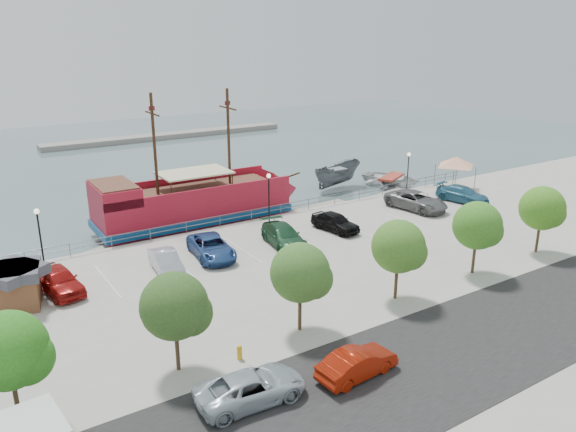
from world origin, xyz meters
TOP-DOWN VIEW (x-y plane):
  - ground at (0.00, 0.00)m, footprint 160.00×160.00m
  - land_slab at (0.00, -21.00)m, footprint 100.00×58.00m
  - street at (0.00, -16.00)m, footprint 100.00×8.00m
  - sidewalk at (0.00, -10.00)m, footprint 100.00×4.00m
  - seawall_railing at (0.00, 7.80)m, footprint 50.00×0.06m
  - far_shore at (10.00, 55.00)m, footprint 40.00×3.00m
  - pirate_ship at (-3.19, 11.73)m, footprint 19.70×5.69m
  - patrol_boat at (13.97, 15.14)m, footprint 6.99×3.59m
  - speedboat at (19.58, 12.51)m, footprint 7.05×7.89m
  - dock_west at (-13.01, 9.20)m, footprint 7.71×5.00m
  - dock_mid at (6.97, 9.20)m, footprint 7.67×2.88m
  - dock_east at (15.97, 9.20)m, footprint 6.65×3.18m
  - shed at (-20.48, 1.39)m, footprint 3.64×3.64m
  - canopy_tent at (21.86, 5.59)m, footprint 5.22×5.22m
  - street_van at (-13.24, -13.97)m, footprint 5.09×2.60m
  - street_sedan at (-8.16, -15.03)m, footprint 4.27×1.78m
  - fire_hydrant at (-12.12, -10.80)m, footprint 0.28×0.28m
  - lamp_post_left at (-18.00, 6.50)m, footprint 0.36×0.36m
  - lamp_post_mid at (0.00, 6.50)m, footprint 0.36×0.36m
  - lamp_post_right at (16.00, 6.50)m, footprint 0.36×0.36m
  - tree_a at (-21.85, -10.07)m, footprint 3.30×3.20m
  - tree_b at (-14.85, -10.07)m, footprint 3.30×3.20m
  - tree_c at (-7.85, -10.07)m, footprint 3.30×3.20m
  - tree_d at (-0.85, -10.07)m, footprint 3.30×3.20m
  - tree_e at (6.15, -10.07)m, footprint 3.30×3.20m
  - tree_f at (13.15, -10.07)m, footprint 3.30×3.20m
  - parked_car_a at (-17.93, 2.00)m, footprint 2.67×5.02m
  - parked_car_b at (-11.17, 1.39)m, footprint 1.96×4.47m
  - parked_car_c at (-7.46, 2.17)m, footprint 3.15×5.64m
  - parked_car_d at (-1.87, 1.27)m, footprint 3.00×5.62m
  - parked_car_e at (3.48, 1.83)m, footprint 2.41×4.66m
  - parked_car_g at (13.24, 2.47)m, footprint 3.56×6.26m
  - parked_car_h at (18.72, 1.81)m, footprint 3.08×5.49m

SIDE VIEW (x-z plane):
  - ground at x=0.00m, z-range -1.00..-1.00m
  - dock_east at x=15.97m, z-range -1.00..-0.63m
  - dock_west at x=-13.01m, z-range -1.00..-0.57m
  - dock_mid at x=6.97m, z-range -1.00..-0.57m
  - land_slab at x=0.00m, z-range -1.20..0.00m
  - far_shore at x=10.00m, z-range -1.00..-0.20m
  - speedboat at x=19.58m, z-range -1.00..0.35m
  - street at x=0.00m, z-range -0.01..0.03m
  - sidewalk at x=0.00m, z-range -0.01..0.04m
  - patrol_boat at x=13.97m, z-range -1.00..1.58m
  - fire_hydrant at x=-12.12m, z-range 0.03..0.83m
  - seawall_railing at x=0.00m, z-range 0.03..1.03m
  - street_sedan at x=-8.16m, z-range 0.00..1.37m
  - street_van at x=-13.24m, z-range 0.00..1.38m
  - parked_car_b at x=-11.17m, z-range 0.00..1.43m
  - parked_car_c at x=-7.46m, z-range 0.00..1.49m
  - parked_car_h at x=18.72m, z-range 0.00..1.50m
  - parked_car_e at x=3.48m, z-range 0.00..1.52m
  - parked_car_d at x=-1.87m, z-range 0.00..1.55m
  - parked_car_a at x=-17.93m, z-range 0.00..1.63m
  - parked_car_g at x=13.24m, z-range 0.00..1.65m
  - pirate_ship at x=-3.19m, z-range -5.12..7.27m
  - shed at x=-20.48m, z-range 0.08..2.58m
  - lamp_post_left at x=-18.00m, z-range 0.80..5.08m
  - lamp_post_mid at x=0.00m, z-range 0.80..5.08m
  - lamp_post_right at x=16.00m, z-range 0.80..5.08m
  - tree_a at x=-21.85m, z-range 0.80..5.80m
  - tree_b at x=-14.85m, z-range 0.80..5.80m
  - tree_c at x=-7.85m, z-range 0.80..5.80m
  - tree_d at x=-0.85m, z-range 0.80..5.80m
  - tree_e at x=6.15m, z-range 0.80..5.80m
  - tree_f at x=13.15m, z-range 0.80..5.80m
  - canopy_tent at x=21.86m, z-range 1.42..5.26m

